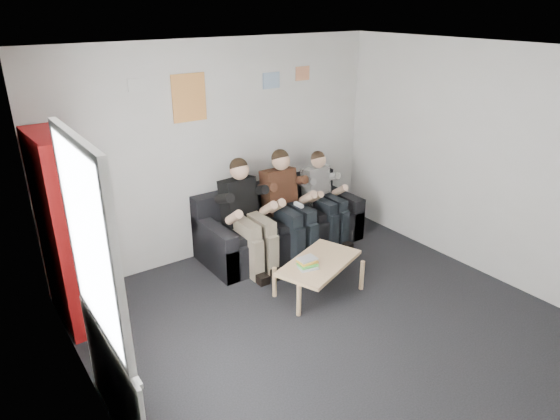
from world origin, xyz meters
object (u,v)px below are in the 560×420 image
(sofa, at_px, (280,226))
(person_right, at_px, (325,198))
(bookshelf, at_px, (64,232))
(person_middle, at_px, (289,205))
(coffee_table, at_px, (319,265))
(person_left, at_px, (248,216))

(sofa, height_order, person_right, person_right)
(sofa, xyz_separation_m, person_right, (0.61, -0.20, 0.33))
(bookshelf, bearing_deg, person_right, -3.65)
(sofa, height_order, bookshelf, bookshelf)
(bookshelf, xyz_separation_m, person_middle, (2.67, -0.07, -0.32))
(bookshelf, relative_size, person_right, 1.59)
(sofa, height_order, person_middle, person_middle)
(sofa, relative_size, bookshelf, 1.10)
(person_middle, height_order, person_right, person_middle)
(bookshelf, distance_m, coffee_table, 2.68)
(person_left, bearing_deg, sofa, 13.42)
(coffee_table, bearing_deg, person_right, 47.91)
(person_left, bearing_deg, coffee_table, -77.98)
(bookshelf, relative_size, person_middle, 1.45)
(coffee_table, bearing_deg, person_middle, 73.19)
(coffee_table, distance_m, person_right, 1.39)
(person_right, bearing_deg, coffee_table, -135.56)
(person_right, bearing_deg, sofa, 158.71)
(person_left, distance_m, person_right, 1.22)
(sofa, distance_m, person_left, 0.74)
(sofa, xyz_separation_m, person_middle, (0.00, -0.20, 0.37))
(person_right, bearing_deg, bookshelf, 175.44)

